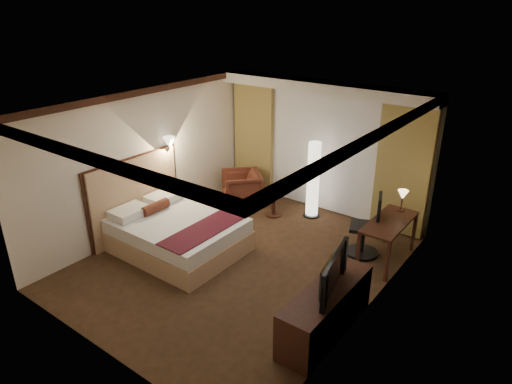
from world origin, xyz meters
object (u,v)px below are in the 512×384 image
Objects in this scene: desk at (387,241)px; dresser at (326,310)px; armchair at (242,187)px; bed at (178,235)px; floor_lamp at (313,180)px; television at (327,268)px; side_table at (274,204)px; office_chair at (364,225)px.

desk is 2.22m from dresser.
armchair reaches higher than desk.
floor_lamp is at bearing 65.85° from bed.
bed is 3.19m from television.
television reaches higher than armchair.
television is at bearing -44.59° from side_table.
desk is at bearing 91.29° from dresser.
desk is 1.13× the size of office_chair.
desk is at bearing -21.58° from floor_lamp.
bed is 2.26m from armchair.
television is (0.43, -2.17, 0.41)m from office_chair.
side_table is 0.38× the size of desk.
bed is 1.34× the size of floor_lamp.
office_chair reaches higher than dresser.
side_table is 0.31× the size of floor_lamp.
bed is 1.85× the size of office_chair.
floor_lamp reaches higher than bed.
armchair is 0.77× the size of television.
armchair is 0.90m from side_table.
armchair is 0.70× the size of office_chair.
office_chair is at bearing 34.49° from bed.
side_table is at bearing 173.35° from desk.
bed reaches higher than side_table.
television reaches higher than desk.
dresser is at bearing 6.73° from armchair.
floor_lamp is 0.91× the size of dresser.
floor_lamp reaches higher than armchair.
side_table is at bearing 135.75° from dresser.
side_table is at bearing -144.56° from floor_lamp.
bed is 3.24m from office_chair.
desk reaches higher than bed.
office_chair is (2.66, 1.83, 0.26)m from bed.
television is at bearing -89.48° from desk.
television reaches higher than dresser.
floor_lamp is 1.70m from office_chair.
floor_lamp is 2.08m from desk.
office_chair reaches higher than desk.
bed is 3.14m from dresser.
television is at bearing -99.87° from office_chair.
side_table is at bearing 149.66° from office_chair.
armchair reaches higher than side_table.
armchair is at bearing -165.31° from floor_lamp.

